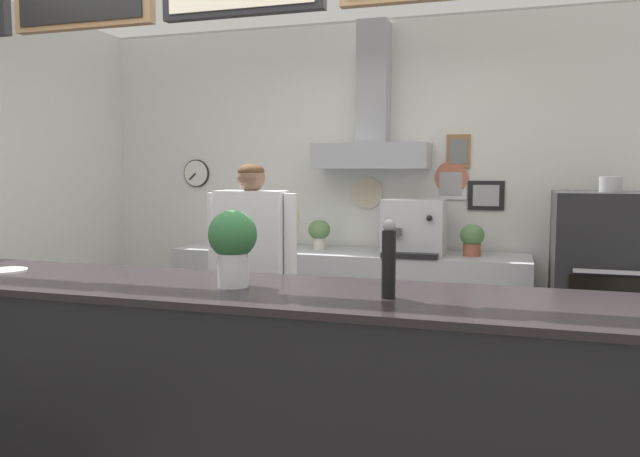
{
  "coord_description": "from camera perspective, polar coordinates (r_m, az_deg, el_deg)",
  "views": [
    {
      "loc": [
        1.15,
        -2.71,
        1.57
      ],
      "look_at": [
        0.09,
        0.68,
        1.23
      ],
      "focal_mm": 34.48,
      "sensor_mm": 36.0,
      "label": 1
    }
  ],
  "objects": [
    {
      "name": "potted_oregano",
      "position": [
        4.7,
        13.93,
        -0.91
      ],
      "size": [
        0.18,
        0.18,
        0.24
      ],
      "color": "#9E563D",
      "rests_on": "back_prep_counter"
    },
    {
      "name": "shop_worker",
      "position": [
        3.85,
        -6.3,
        -5.25
      ],
      "size": [
        0.58,
        0.24,
        1.61
      ],
      "rotation": [
        0.0,
        0.0,
        3.18
      ],
      "color": "#232328",
      "rests_on": "ground_plane"
    },
    {
      "name": "espresso_machine",
      "position": [
        4.69,
        8.76,
        0.1
      ],
      "size": [
        0.45,
        0.46,
        0.42
      ],
      "color": "silver",
      "rests_on": "back_prep_counter"
    },
    {
      "name": "condiment_plate",
      "position": [
        3.31,
        -27.13,
        -3.5
      ],
      "size": [
        0.19,
        0.19,
        0.01
      ],
      "color": "white",
      "rests_on": "service_counter"
    },
    {
      "name": "potted_rosemary",
      "position": [
        4.93,
        -0.08,
        -0.31
      ],
      "size": [
        0.18,
        0.18,
        0.24
      ],
      "color": "beige",
      "rests_on": "back_prep_counter"
    },
    {
      "name": "service_counter",
      "position": [
        2.79,
        -8.7,
        -16.28
      ],
      "size": [
        3.9,
        0.71,
        1.08
      ],
      "color": "black",
      "rests_on": "ground_plane"
    },
    {
      "name": "potted_sage",
      "position": [
        5.07,
        -4.88,
        -0.1
      ],
      "size": [
        0.24,
        0.24,
        0.27
      ],
      "color": "#4C4C51",
      "rests_on": "back_prep_counter"
    },
    {
      "name": "pizza_oven",
      "position": [
        4.48,
        24.98,
        -6.06
      ],
      "size": [
        0.68,
        0.67,
        1.53
      ],
      "color": "#232326",
      "rests_on": "ground_plane"
    },
    {
      "name": "basil_vase",
      "position": [
        2.58,
        -8.11,
        -1.49
      ],
      "size": [
        0.2,
        0.2,
        0.32
      ],
      "color": "silver",
      "rests_on": "service_counter"
    },
    {
      "name": "back_wall_assembly",
      "position": [
        5.03,
        4.2,
        4.44
      ],
      "size": [
        4.8,
        2.63,
        2.79
      ],
      "color": "#9E9E99",
      "rests_on": "ground_plane"
    },
    {
      "name": "pepper_grinder",
      "position": [
        2.35,
        6.39,
        -2.86
      ],
      "size": [
        0.05,
        0.05,
        0.3
      ],
      "color": "black",
      "rests_on": "service_counter"
    },
    {
      "name": "back_prep_counter",
      "position": [
        4.93,
        2.41,
        -7.59
      ],
      "size": [
        2.79,
        0.58,
        0.94
      ],
      "color": "#B7BABF",
      "rests_on": "ground_plane"
    }
  ]
}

